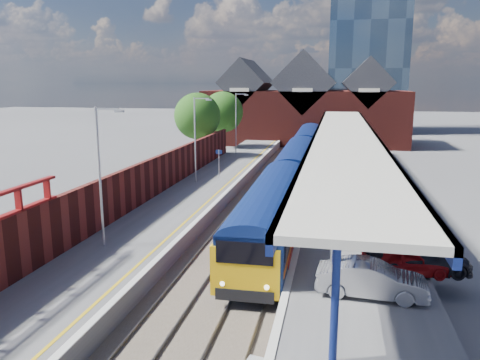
# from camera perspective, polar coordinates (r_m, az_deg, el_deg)

# --- Properties ---
(ground) EXTENTS (240.00, 240.00, 0.00)m
(ground) POSITION_cam_1_polar(r_m,az_deg,el_deg) (45.91, 5.36, 0.22)
(ground) COLOR #5B5B5E
(ground) RESTS_ON ground
(ballast_bed) EXTENTS (6.00, 76.00, 0.06)m
(ballast_bed) POSITION_cam_1_polar(r_m,az_deg,el_deg) (36.22, 3.60, -2.81)
(ballast_bed) COLOR #473D33
(ballast_bed) RESTS_ON ground
(rails) EXTENTS (4.51, 76.00, 0.14)m
(rails) POSITION_cam_1_polar(r_m,az_deg,el_deg) (36.20, 3.60, -2.67)
(rails) COLOR slate
(rails) RESTS_ON ground
(left_platform) EXTENTS (5.00, 76.00, 1.00)m
(left_platform) POSITION_cam_1_polar(r_m,az_deg,el_deg) (37.24, -4.80, -1.68)
(left_platform) COLOR #565659
(left_platform) RESTS_ON ground
(right_platform) EXTENTS (6.00, 76.00, 1.00)m
(right_platform) POSITION_cam_1_polar(r_m,az_deg,el_deg) (35.80, 13.16, -2.50)
(right_platform) COLOR #565659
(right_platform) RESTS_ON ground
(coping_left) EXTENTS (0.30, 76.00, 0.05)m
(coping_left) POSITION_cam_1_polar(r_m,az_deg,el_deg) (36.54, -1.28, -1.06)
(coping_left) COLOR silver
(coping_left) RESTS_ON left_platform
(coping_right) EXTENTS (0.30, 76.00, 0.05)m
(coping_right) POSITION_cam_1_polar(r_m,az_deg,el_deg) (35.70, 8.63, -1.49)
(coping_right) COLOR silver
(coping_right) RESTS_ON right_platform
(yellow_line) EXTENTS (0.14, 76.00, 0.01)m
(yellow_line) POSITION_cam_1_polar(r_m,az_deg,el_deg) (36.68, -2.19, -1.04)
(yellow_line) COLOR yellow
(yellow_line) RESTS_ON left_platform
(train) EXTENTS (3.02, 65.93, 3.45)m
(train) POSITION_cam_1_polar(r_m,az_deg,el_deg) (50.48, 7.74, 3.65)
(train) COLOR navy
(train) RESTS_ON ground
(canopy) EXTENTS (4.50, 52.00, 4.48)m
(canopy) POSITION_cam_1_polar(r_m,az_deg,el_deg) (36.89, 12.63, 5.44)
(canopy) COLOR navy
(canopy) RESTS_ON right_platform
(lamp_post_b) EXTENTS (1.48, 0.18, 7.00)m
(lamp_post_b) POSITION_cam_1_polar(r_m,az_deg,el_deg) (23.92, -16.48, 1.35)
(lamp_post_b) COLOR #A5A8AA
(lamp_post_b) RESTS_ON left_platform
(lamp_post_c) EXTENTS (1.48, 0.18, 7.00)m
(lamp_post_c) POSITION_cam_1_polar(r_m,az_deg,el_deg) (38.62, -5.31, 5.56)
(lamp_post_c) COLOR #A5A8AA
(lamp_post_c) RESTS_ON left_platform
(lamp_post_d) EXTENTS (1.48, 0.18, 7.00)m
(lamp_post_d) POSITION_cam_1_polar(r_m,az_deg,el_deg) (54.07, -0.36, 7.35)
(lamp_post_d) COLOR #A5A8AA
(lamp_post_d) RESTS_ON left_platform
(platform_sign) EXTENTS (0.55, 0.08, 2.50)m
(platform_sign) POSITION_cam_1_polar(r_m,az_deg,el_deg) (40.47, -2.58, 2.59)
(platform_sign) COLOR #A5A8AA
(platform_sign) RESTS_ON left_platform
(brick_wall) EXTENTS (0.35, 50.00, 3.86)m
(brick_wall) POSITION_cam_1_polar(r_m,az_deg,el_deg) (31.79, -12.66, -0.64)
(brick_wall) COLOR #571B17
(brick_wall) RESTS_ON left_platform
(station_building) EXTENTS (30.00, 12.12, 13.78)m
(station_building) POSITION_cam_1_polar(r_m,az_deg,el_deg) (72.99, 7.91, 8.72)
(station_building) COLOR #571B17
(station_building) RESTS_ON ground
(glass_tower) EXTENTS (14.20, 14.20, 40.30)m
(glass_tower) POSITION_cam_1_polar(r_m,az_deg,el_deg) (95.53, 15.42, 17.97)
(glass_tower) COLOR #465E78
(glass_tower) RESTS_ON ground
(tree_near) EXTENTS (5.20, 5.20, 8.10)m
(tree_near) POSITION_cam_1_polar(r_m,az_deg,el_deg) (53.00, -5.09, 7.60)
(tree_near) COLOR #382314
(tree_near) RESTS_ON ground
(tree_far) EXTENTS (5.20, 5.20, 8.10)m
(tree_far) POSITION_cam_1_polar(r_m,az_deg,el_deg) (60.45, -1.98, 8.14)
(tree_far) COLOR #382314
(tree_far) RESTS_ON ground
(parked_car_red) EXTENTS (3.96, 2.30, 1.27)m
(parked_car_red) POSITION_cam_1_polar(r_m,az_deg,el_deg) (21.52, 19.55, -9.28)
(parked_car_red) COLOR maroon
(parked_car_red) RESTS_ON right_platform
(parked_car_silver) EXTENTS (4.28, 1.74, 1.38)m
(parked_car_silver) POSITION_cam_1_polar(r_m,az_deg,el_deg) (19.09, 15.75, -11.56)
(parked_car_silver) COLOR #9A9A9E
(parked_car_silver) RESTS_ON right_platform
(parked_car_dark) EXTENTS (4.88, 2.73, 1.34)m
(parked_car_dark) POSITION_cam_1_polar(r_m,az_deg,el_deg) (21.91, 20.79, -8.89)
(parked_car_dark) COLOR black
(parked_car_dark) RESTS_ON right_platform
(parked_car_blue) EXTENTS (4.76, 2.72, 1.25)m
(parked_car_blue) POSITION_cam_1_polar(r_m,az_deg,el_deg) (41.50, 13.67, 1.00)
(parked_car_blue) COLOR navy
(parked_car_blue) RESTS_ON right_platform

